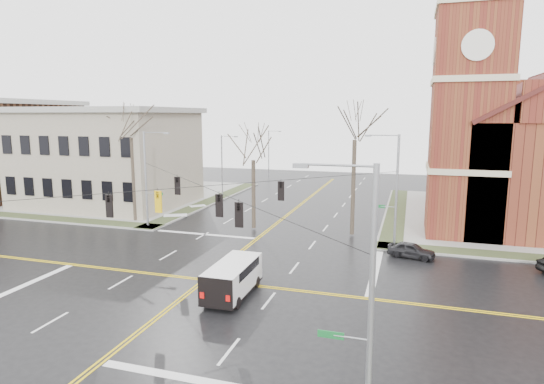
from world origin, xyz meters
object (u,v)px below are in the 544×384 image
(church, at_px, (543,138))
(streetlight_north_b, at_px, (269,152))
(signal_pole_se, at_px, (366,292))
(streetlight_north_a, at_px, (223,164))
(parked_car_a, at_px, (411,250))
(signal_pole_ne, at_px, (394,187))
(signal_pole_nw, at_px, (147,176))
(tree_nw_far, at_px, (131,132))
(tree_ne, at_px, (355,133))
(tree_nw_near, at_px, (253,156))
(cargo_van, at_px, (234,276))

(church, relative_size, streetlight_north_b, 3.44)
(signal_pole_se, bearing_deg, streetlight_north_b, 110.27)
(streetlight_north_a, relative_size, parked_car_a, 2.30)
(signal_pole_ne, xyz_separation_m, streetlight_north_a, (-21.97, 16.50, -0.48))
(signal_pole_nw, relative_size, parked_car_a, 2.59)
(signal_pole_ne, bearing_deg, signal_pole_nw, 180.00)
(signal_pole_nw, bearing_deg, streetlight_north_a, 87.68)
(signal_pole_ne, height_order, signal_pole_se, same)
(signal_pole_ne, height_order, tree_nw_far, tree_nw_far)
(signal_pole_nw, xyz_separation_m, tree_ne, (19.08, 2.40, 4.13))
(signal_pole_ne, height_order, streetlight_north_a, signal_pole_ne)
(tree_nw_near, bearing_deg, streetlight_north_b, 105.04)
(signal_pole_nw, distance_m, tree_nw_near, 10.34)
(parked_car_a, xyz_separation_m, tree_ne, (-5.09, 5.04, 8.48))
(streetlight_north_b, bearing_deg, tree_nw_near, -74.96)
(signal_pole_se, xyz_separation_m, tree_nw_far, (-25.21, 24.53, 4.05))
(church, bearing_deg, streetlight_north_b, 146.75)
(streetlight_north_a, distance_m, streetlight_north_b, 20.00)
(parked_car_a, relative_size, tree_nw_near, 0.36)
(signal_pole_ne, xyz_separation_m, tree_nw_far, (-25.21, 1.53, 4.05))
(tree_ne, bearing_deg, tree_nw_near, -177.81)
(signal_pole_ne, height_order, cargo_van, signal_pole_ne)
(streetlight_north_a, distance_m, cargo_van, 32.74)
(signal_pole_ne, xyz_separation_m, tree_ne, (-3.57, 2.40, 4.13))
(signal_pole_ne, bearing_deg, tree_nw_far, 176.53)
(cargo_van, relative_size, parked_car_a, 1.52)
(church, height_order, signal_pole_ne, church)
(signal_pole_ne, relative_size, tree_nw_near, 0.94)
(cargo_van, bearing_deg, tree_nw_far, 138.01)
(signal_pole_nw, bearing_deg, tree_nw_near, 11.68)
(church, relative_size, tree_ne, 2.19)
(tree_nw_far, xyz_separation_m, tree_ne, (21.65, 0.87, 0.07))
(signal_pole_se, xyz_separation_m, parked_car_a, (1.53, 20.37, -4.36))
(streetlight_north_b, xyz_separation_m, cargo_van, (13.39, -49.69, -3.29))
(streetlight_north_b, height_order, tree_nw_near, tree_nw_near)
(tree_nw_far, distance_m, tree_ne, 21.67)
(cargo_van, distance_m, tree_nw_near, 16.82)
(streetlight_north_a, bearing_deg, signal_pole_ne, -36.90)
(streetlight_north_a, height_order, tree_ne, tree_ne)
(streetlight_north_a, bearing_deg, tree_nw_near, -57.35)
(tree_nw_near, relative_size, tree_ne, 0.76)
(streetlight_north_b, distance_m, tree_nw_near, 35.76)
(church, bearing_deg, streetlight_north_a, 174.81)
(parked_car_a, bearing_deg, tree_ne, 58.40)
(church, bearing_deg, signal_pole_nw, -159.79)
(signal_pole_ne, relative_size, streetlight_north_a, 1.12)
(signal_pole_ne, distance_m, tree_nw_far, 25.58)
(streetlight_north_a, height_order, tree_nw_near, tree_nw_near)
(signal_pole_ne, distance_m, tree_nw_near, 13.04)
(signal_pole_se, xyz_separation_m, streetlight_north_a, (-21.97, 39.50, -0.48))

